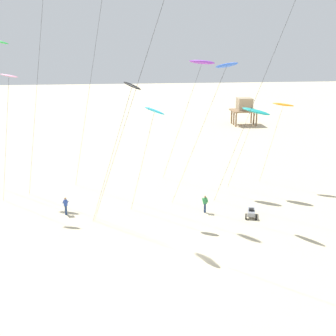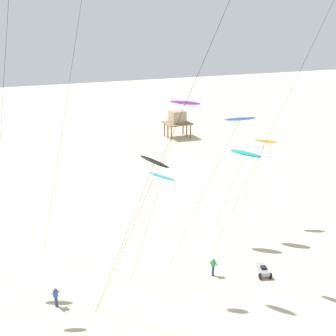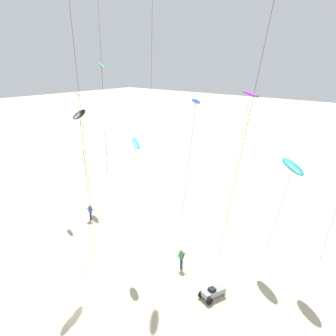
# 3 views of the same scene
# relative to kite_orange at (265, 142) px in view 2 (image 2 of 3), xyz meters

# --- Properties ---
(kite_orange) EXTENTS (2.81, 2.27, 9.11)m
(kite_orange) POSITION_rel_kite_orange_xyz_m (0.00, 0.00, 0.00)
(kite_orange) COLOR orange
(kite_orange) RESTS_ON ground
(kite_black) EXTENTS (4.47, 4.20, 12.57)m
(kite_black) POSITION_rel_kite_orange_xyz_m (-16.36, -11.18, 3.20)
(kite_black) COLOR black
(kite_black) RESTS_ON ground
(kite_teal) EXTENTS (3.60, 3.18, 8.96)m
(kite_teal) POSITION_rel_kite_orange_xyz_m (-3.53, -1.88, -0.31)
(kite_teal) COLOR teal
(kite_teal) RESTS_ON ground
(kite_cyan) EXTENTS (3.14, 2.65, 10.15)m
(kite_cyan) POSITION_rel_kite_orange_xyz_m (-14.32, -7.46, 0.75)
(kite_cyan) COLOR #33BFE0
(kite_cyan) RESTS_ON ground
(kite_purple) EXTENTS (5.17, 4.44, 13.65)m
(kite_purple) POSITION_rel_kite_orange_xyz_m (-8.71, 0.69, 4.40)
(kite_purple) COLOR purple
(kite_purple) RESTS_ON ground
(kite_blue) EXTENTS (5.12, 4.85, 13.92)m
(kite_blue) POSITION_rel_kite_orange_xyz_m (-8.22, -7.75, 4.50)
(kite_blue) COLOR blue
(kite_blue) RESTS_ON ground
(kite_flyer_nearest) EXTENTS (0.65, 0.63, 1.67)m
(kite_flyer_nearest) POSITION_rel_kite_orange_xyz_m (-22.45, -6.33, -7.93)
(kite_flyer_nearest) COLOR navy
(kite_flyer_nearest) RESTS_ON ground
(kite_flyer_middle) EXTENTS (0.57, 0.55, 1.67)m
(kite_flyer_middle) POSITION_rel_kite_orange_xyz_m (-9.64, -7.28, -7.93)
(kite_flyer_middle) COLOR navy
(kite_flyer_middle) RESTS_ON ground
(stilt_house) EXTENTS (4.76, 4.08, 4.98)m
(stilt_house) POSITION_rel_kite_orange_xyz_m (5.96, 35.05, -5.39)
(stilt_house) COLOR #846647
(stilt_house) RESTS_ON ground
(beach_buggy) EXTENTS (1.36, 2.13, 0.82)m
(beach_buggy) POSITION_rel_kite_orange_xyz_m (-5.63, -8.74, -8.40)
(beach_buggy) COLOR gray
(beach_buggy) RESTS_ON ground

